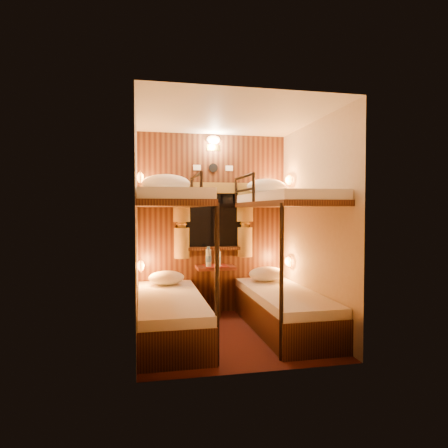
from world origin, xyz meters
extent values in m
plane|color=#3A190F|center=(0.00, 0.00, 0.00)|extent=(2.10, 2.10, 0.00)
plane|color=silver|center=(0.00, 0.00, 2.40)|extent=(2.10, 2.10, 0.00)
plane|color=#C6B293|center=(0.00, 1.05, 1.20)|extent=(2.40, 0.00, 2.40)
plane|color=#C6B293|center=(0.00, -1.05, 1.20)|extent=(2.40, 0.00, 2.40)
plane|color=#C6B293|center=(-1.00, 0.00, 1.20)|extent=(0.00, 2.40, 2.40)
plane|color=#C6B293|center=(1.00, 0.00, 1.20)|extent=(0.00, 2.40, 2.40)
cube|color=black|center=(0.00, 1.04, 1.20)|extent=(2.00, 0.03, 2.40)
cube|color=black|center=(-0.65, 0.07, 0.17)|extent=(0.70, 1.90, 0.35)
cube|color=white|center=(-0.65, 0.07, 0.40)|extent=(0.68, 1.88, 0.10)
cube|color=black|center=(-0.65, 0.07, 1.45)|extent=(0.70, 1.90, 0.06)
cube|color=white|center=(-0.65, 0.07, 1.53)|extent=(0.68, 1.88, 0.10)
cylinder|color=black|center=(-0.30, -0.83, 0.72)|extent=(0.04, 0.04, 1.45)
cylinder|color=black|center=(-0.30, 0.95, 1.64)|extent=(0.04, 0.04, 0.32)
cylinder|color=black|center=(-0.30, 0.10, 1.64)|extent=(0.04, 0.04, 0.32)
cylinder|color=black|center=(-0.30, 0.53, 1.80)|extent=(0.04, 0.85, 0.04)
cylinder|color=black|center=(-0.30, 0.53, 1.63)|extent=(0.03, 0.85, 0.03)
cube|color=black|center=(0.65, 0.07, 0.17)|extent=(0.70, 1.90, 0.35)
cube|color=white|center=(0.65, 0.07, 0.40)|extent=(0.68, 1.88, 0.10)
cube|color=black|center=(0.65, 0.07, 1.45)|extent=(0.70, 1.90, 0.06)
cube|color=white|center=(0.65, 0.07, 1.53)|extent=(0.68, 1.88, 0.10)
cylinder|color=black|center=(0.30, -0.83, 0.72)|extent=(0.04, 0.04, 1.45)
cylinder|color=black|center=(0.30, 0.95, 1.64)|extent=(0.04, 0.04, 0.32)
cylinder|color=black|center=(0.30, 0.10, 1.64)|extent=(0.04, 0.04, 0.32)
cylinder|color=black|center=(0.30, 0.53, 1.80)|extent=(0.04, 0.85, 0.04)
cylinder|color=black|center=(0.30, 0.53, 1.63)|extent=(0.03, 0.85, 0.03)
cube|color=black|center=(0.00, 1.02, 1.25)|extent=(0.98, 0.02, 0.78)
cube|color=black|center=(0.00, 1.01, 1.25)|extent=(0.90, 0.01, 0.70)
cube|color=black|center=(0.00, 0.97, 0.87)|extent=(1.00, 0.12, 0.04)
cube|color=olive|center=(0.00, 0.98, 1.68)|extent=(1.10, 0.06, 0.14)
cylinder|color=olive|center=(-0.43, 0.97, 1.43)|extent=(0.22, 0.22, 0.40)
cylinder|color=olive|center=(-0.43, 0.97, 1.20)|extent=(0.11, 0.11, 0.12)
cylinder|color=olive|center=(-0.43, 0.97, 0.95)|extent=(0.20, 0.20, 0.40)
torus|color=gold|center=(-0.43, 0.97, 1.20)|extent=(0.14, 0.14, 0.02)
cylinder|color=olive|center=(0.43, 0.97, 1.43)|extent=(0.22, 0.22, 0.40)
cylinder|color=olive|center=(0.43, 0.97, 1.20)|extent=(0.11, 0.11, 0.12)
cylinder|color=olive|center=(0.43, 0.97, 0.95)|extent=(0.20, 0.20, 0.40)
torus|color=gold|center=(0.43, 0.97, 1.20)|extent=(0.14, 0.14, 0.02)
cylinder|color=black|center=(0.00, 1.02, 1.95)|extent=(0.12, 0.02, 0.12)
cube|color=silver|center=(-0.22, 1.02, 1.95)|extent=(0.10, 0.01, 0.07)
cube|color=silver|center=(0.22, 1.02, 1.95)|extent=(0.10, 0.01, 0.07)
cube|color=gold|center=(0.00, 1.02, 2.22)|extent=(0.18, 0.01, 0.08)
ellipsoid|color=#FFCC8C|center=(0.00, 1.00, 2.32)|extent=(0.18, 0.09, 0.11)
ellipsoid|color=orange|center=(-0.96, 0.70, 0.70)|extent=(0.08, 0.20, 0.13)
torus|color=gold|center=(-0.96, 0.70, 0.70)|extent=(0.02, 0.17, 0.17)
ellipsoid|color=orange|center=(-0.96, 0.70, 1.78)|extent=(0.08, 0.20, 0.13)
torus|color=gold|center=(-0.96, 0.70, 1.78)|extent=(0.02, 0.17, 0.17)
ellipsoid|color=orange|center=(0.96, 0.70, 0.70)|extent=(0.08, 0.20, 0.13)
torus|color=gold|center=(0.96, 0.70, 0.70)|extent=(0.02, 0.17, 0.17)
ellipsoid|color=orange|center=(0.96, 0.70, 1.78)|extent=(0.08, 0.20, 0.13)
torus|color=gold|center=(0.96, 0.70, 1.78)|extent=(0.02, 0.17, 0.17)
cube|color=#5F2615|center=(0.00, 0.85, 0.63)|extent=(0.50, 0.34, 0.04)
cube|color=black|center=(0.00, 0.85, 0.30)|extent=(0.08, 0.30, 0.61)
cube|color=maroon|center=(0.00, 0.85, 0.65)|extent=(0.30, 0.34, 0.01)
cylinder|color=#99BFE5|center=(-0.10, 0.80, 0.76)|extent=(0.07, 0.07, 0.23)
cylinder|color=#4375CA|center=(-0.10, 0.80, 0.75)|extent=(0.08, 0.08, 0.08)
cylinder|color=#4375CA|center=(-0.10, 0.80, 0.90)|extent=(0.04, 0.04, 0.03)
cylinder|color=#99BFE5|center=(0.02, 0.79, 0.75)|extent=(0.06, 0.06, 0.20)
cylinder|color=#4375CA|center=(0.02, 0.79, 0.74)|extent=(0.07, 0.07, 0.07)
cylinder|color=#4375CA|center=(0.02, 0.79, 0.87)|extent=(0.04, 0.04, 0.03)
cube|color=silver|center=(0.05, 0.84, 0.65)|extent=(0.09, 0.08, 0.01)
cube|color=silver|center=(0.08, 0.85, 0.65)|extent=(0.07, 0.05, 0.00)
ellipsoid|color=silver|center=(-0.65, 0.70, 0.54)|extent=(0.44, 0.31, 0.17)
ellipsoid|color=silver|center=(0.65, 0.68, 0.55)|extent=(0.48, 0.34, 0.19)
ellipsoid|color=silver|center=(-0.65, 0.66, 1.71)|extent=(0.60, 0.43, 0.23)
ellipsoid|color=silver|center=(0.65, 0.72, 1.69)|extent=(0.52, 0.37, 0.21)
camera|label=1|loc=(-0.96, -4.27, 1.38)|focal=32.00mm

